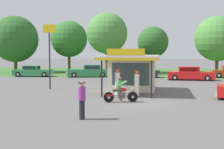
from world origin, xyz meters
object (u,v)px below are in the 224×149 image
(parked_car_back_row_right, at_px, (33,72))
(parked_car_second_row_spare, at_px, (190,74))
(roadside_pole_sign, at_px, (49,46))
(gas_pump_nearside, at_px, (118,84))
(motorcycle_with_rider, at_px, (120,92))
(gas_pump_offside, at_px, (137,85))
(parked_car_back_row_centre_left, at_px, (89,71))
(parked_car_back_row_far_left, at_px, (140,72))
(bystander_admiring_sedan, at_px, (82,99))

(parked_car_back_row_right, height_order, parked_car_second_row_spare, parked_car_second_row_spare)
(roadside_pole_sign, bearing_deg, gas_pump_nearside, -27.03)
(motorcycle_with_rider, distance_m, roadside_pole_sign, 9.41)
(motorcycle_with_rider, height_order, parked_car_back_row_right, motorcycle_with_rider)
(gas_pump_nearside, bearing_deg, parked_car_second_row_spare, 66.07)
(gas_pump_offside, bearing_deg, parked_car_back_row_centre_left, 114.91)
(parked_car_back_row_right, bearing_deg, parked_car_back_row_far_left, 5.92)
(gas_pump_nearside, distance_m, parked_car_second_row_spare, 15.33)
(parked_car_back_row_right, relative_size, parked_car_back_row_centre_left, 0.94)
(parked_car_back_row_centre_left, bearing_deg, gas_pump_nearside, -69.10)
(parked_car_back_row_right, bearing_deg, bystander_admiring_sedan, -60.61)
(gas_pump_offside, bearing_deg, gas_pump_nearside, 180.00)
(parked_car_back_row_right, bearing_deg, motorcycle_with_rider, -52.18)
(gas_pump_nearside, xyz_separation_m, parked_car_back_row_centre_left, (-6.28, 16.45, -0.18))
(gas_pump_nearside, distance_m, bystander_admiring_sedan, 7.59)
(parked_car_second_row_spare, bearing_deg, parked_car_back_row_centre_left, 168.97)
(gas_pump_offside, relative_size, roadside_pole_sign, 0.34)
(motorcycle_with_rider, xyz_separation_m, parked_car_back_row_far_left, (-0.26, 19.76, 0.01))
(gas_pump_nearside, distance_m, parked_car_back_row_far_left, 17.27)
(gas_pump_nearside, height_order, gas_pump_offside, gas_pump_nearside)
(motorcycle_with_rider, bearing_deg, parked_car_back_row_centre_left, 109.82)
(gas_pump_nearside, bearing_deg, bystander_admiring_sedan, -93.71)
(parked_car_second_row_spare, xyz_separation_m, parked_car_back_row_far_left, (-5.93, 3.25, -0.04))
(gas_pump_offside, relative_size, parked_car_back_row_centre_left, 0.32)
(roadside_pole_sign, bearing_deg, motorcycle_with_rider, -39.80)
(gas_pump_offside, bearing_deg, parked_car_second_row_spare, 70.88)
(gas_pump_nearside, distance_m, roadside_pole_sign, 7.60)
(motorcycle_with_rider, relative_size, parked_car_back_row_far_left, 0.39)
(bystander_admiring_sedan, bearing_deg, roadside_pole_sign, 118.32)
(parked_car_back_row_centre_left, height_order, bystander_admiring_sedan, bystander_admiring_sedan)
(parked_car_back_row_far_left, height_order, bystander_admiring_sedan, bystander_admiring_sedan)
(motorcycle_with_rider, xyz_separation_m, parked_car_back_row_right, (-14.21, 18.31, -0.00))
(roadside_pole_sign, bearing_deg, bystander_admiring_sedan, -61.68)
(gas_pump_offside, xyz_separation_m, roadside_pole_sign, (-7.66, 3.22, 2.83))
(parked_car_back_row_centre_left, xyz_separation_m, roadside_pole_sign, (-0.02, -13.23, 2.96))
(parked_car_back_row_far_left, relative_size, bystander_admiring_sedan, 3.02)
(parked_car_back_row_centre_left, bearing_deg, parked_car_back_row_right, -175.12)
(parked_car_back_row_right, distance_m, parked_car_back_row_centre_left, 7.41)
(bystander_admiring_sedan, bearing_deg, gas_pump_offside, 76.27)
(parked_car_back_row_centre_left, distance_m, parked_car_back_row_far_left, 6.62)
(parked_car_back_row_right, height_order, parked_car_back_row_centre_left, parked_car_back_row_centre_left)
(parked_car_back_row_far_left, xyz_separation_m, roadside_pole_sign, (-6.59, -14.05, 3.00))
(gas_pump_nearside, bearing_deg, parked_car_back_row_centre_left, 110.90)
(parked_car_back_row_right, relative_size, roadside_pole_sign, 0.98)
(parked_car_second_row_spare, relative_size, roadside_pole_sign, 0.99)
(parked_car_back_row_centre_left, height_order, parked_car_back_row_far_left, parked_car_back_row_centre_left)
(motorcycle_with_rider, distance_m, parked_car_back_row_right, 23.18)
(parked_car_back_row_centre_left, bearing_deg, gas_pump_offside, -65.09)
(parked_car_second_row_spare, distance_m, roadside_pole_sign, 16.80)
(roadside_pole_sign, bearing_deg, parked_car_back_row_far_left, 64.87)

